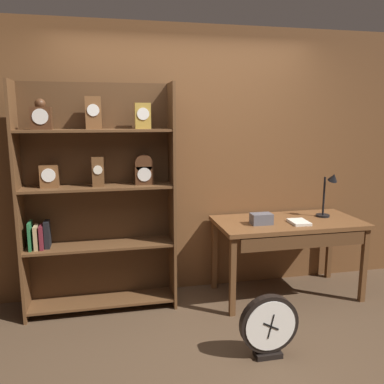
# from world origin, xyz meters

# --- Properties ---
(ground_plane) EXTENTS (10.00, 10.00, 0.00)m
(ground_plane) POSITION_xyz_m (0.00, 0.00, 0.00)
(ground_plane) COLOR #4C3826
(back_wood_panel) EXTENTS (4.80, 0.05, 2.60)m
(back_wood_panel) POSITION_xyz_m (0.00, 1.38, 1.30)
(back_wood_panel) COLOR brown
(back_wood_panel) RESTS_ON ground
(bookshelf) EXTENTS (1.33, 0.31, 2.04)m
(bookshelf) POSITION_xyz_m (-0.87, 1.08, 1.05)
(bookshelf) COLOR brown
(bookshelf) RESTS_ON ground
(workbench) EXTENTS (1.40, 0.70, 0.76)m
(workbench) POSITION_xyz_m (0.92, 0.95, 0.68)
(workbench) COLOR brown
(workbench) RESTS_ON ground
(desk_lamp) EXTENTS (0.18, 0.18, 0.45)m
(desk_lamp) POSITION_xyz_m (1.36, 1.01, 1.01)
(desk_lamp) COLOR black
(desk_lamp) RESTS_ON workbench
(toolbox_small) EXTENTS (0.20, 0.12, 0.10)m
(toolbox_small) POSITION_xyz_m (0.61, 0.90, 0.81)
(toolbox_small) COLOR #595960
(toolbox_small) RESTS_ON workbench
(open_repair_manual) EXTENTS (0.17, 0.23, 0.02)m
(open_repair_manual) POSITION_xyz_m (0.97, 0.85, 0.77)
(open_repair_manual) COLOR silver
(open_repair_manual) RESTS_ON workbench
(round_clock_large) EXTENTS (0.44, 0.11, 0.48)m
(round_clock_large) POSITION_xyz_m (0.33, 0.02, 0.25)
(round_clock_large) COLOR black
(round_clock_large) RESTS_ON ground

